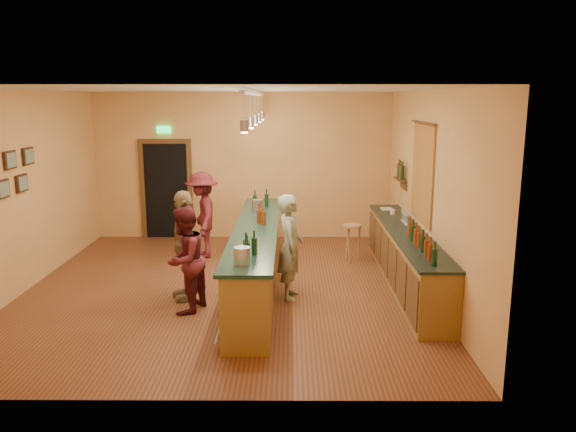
{
  "coord_description": "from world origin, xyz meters",
  "views": [
    {
      "loc": [
        1.06,
        -8.8,
        3.08
      ],
      "look_at": [
        1.01,
        0.2,
        1.18
      ],
      "focal_mm": 35.0,
      "sensor_mm": 36.0,
      "label": 1
    }
  ],
  "objects_px": {
    "bartender": "(290,247)",
    "customer_b": "(185,245)",
    "customer_a": "(185,260)",
    "back_counter": "(406,257)",
    "tasting_bar": "(256,253)",
    "bar_stool": "(352,232)",
    "customer_c": "(202,215)"
  },
  "relations": [
    {
      "from": "tasting_bar",
      "to": "bar_stool",
      "type": "xyz_separation_m",
      "value": [
        1.72,
        1.54,
        -0.02
      ]
    },
    {
      "from": "back_counter",
      "to": "customer_c",
      "type": "height_order",
      "value": "customer_c"
    },
    {
      "from": "bartender",
      "to": "customer_a",
      "type": "distance_m",
      "value": 1.64
    },
    {
      "from": "customer_b",
      "to": "bartender",
      "type": "bearing_deg",
      "value": 70.43
    },
    {
      "from": "customer_a",
      "to": "bar_stool",
      "type": "xyz_separation_m",
      "value": [
        2.7,
        2.55,
        -0.2
      ]
    },
    {
      "from": "tasting_bar",
      "to": "bartender",
      "type": "bearing_deg",
      "value": -36.96
    },
    {
      "from": "tasting_bar",
      "to": "customer_b",
      "type": "relative_size",
      "value": 2.98
    },
    {
      "from": "bartender",
      "to": "bar_stool",
      "type": "relative_size",
      "value": 2.26
    },
    {
      "from": "bartender",
      "to": "customer_b",
      "type": "xyz_separation_m",
      "value": [
        -1.62,
        -0.04,
        0.03
      ]
    },
    {
      "from": "bartender",
      "to": "customer_b",
      "type": "height_order",
      "value": "customer_b"
    },
    {
      "from": "customer_b",
      "to": "customer_c",
      "type": "height_order",
      "value": "customer_b"
    },
    {
      "from": "bar_stool",
      "to": "tasting_bar",
      "type": "bearing_deg",
      "value": -138.15
    },
    {
      "from": "back_counter",
      "to": "bar_stool",
      "type": "distance_m",
      "value": 1.56
    },
    {
      "from": "customer_b",
      "to": "bar_stool",
      "type": "height_order",
      "value": "customer_b"
    },
    {
      "from": "bar_stool",
      "to": "customer_a",
      "type": "bearing_deg",
      "value": -136.58
    },
    {
      "from": "back_counter",
      "to": "customer_a",
      "type": "relative_size",
      "value": 2.9
    },
    {
      "from": "back_counter",
      "to": "bartender",
      "type": "height_order",
      "value": "bartender"
    },
    {
      "from": "back_counter",
      "to": "tasting_bar",
      "type": "relative_size",
      "value": 0.89
    },
    {
      "from": "customer_a",
      "to": "bar_stool",
      "type": "relative_size",
      "value": 2.15
    },
    {
      "from": "customer_b",
      "to": "customer_c",
      "type": "xyz_separation_m",
      "value": [
        -0.09,
        2.34,
        -0.01
      ]
    },
    {
      "from": "tasting_bar",
      "to": "customer_b",
      "type": "bearing_deg",
      "value": -156.89
    },
    {
      "from": "back_counter",
      "to": "tasting_bar",
      "type": "distance_m",
      "value": 2.48
    },
    {
      "from": "bartender",
      "to": "customer_c",
      "type": "xyz_separation_m",
      "value": [
        -1.71,
        2.29,
        0.02
      ]
    },
    {
      "from": "back_counter",
      "to": "customer_c",
      "type": "xyz_separation_m",
      "value": [
        -3.63,
        1.7,
        0.36
      ]
    },
    {
      "from": "bartender",
      "to": "customer_c",
      "type": "relative_size",
      "value": 0.98
    },
    {
      "from": "customer_b",
      "to": "tasting_bar",
      "type": "bearing_deg",
      "value": 92.03
    },
    {
      "from": "back_counter",
      "to": "customer_a",
      "type": "height_order",
      "value": "customer_a"
    },
    {
      "from": "bartender",
      "to": "customer_a",
      "type": "xyz_separation_m",
      "value": [
        -1.53,
        -0.6,
        -0.04
      ]
    },
    {
      "from": "customer_c",
      "to": "bartender",
      "type": "bearing_deg",
      "value": 23.84
    },
    {
      "from": "bartender",
      "to": "customer_a",
      "type": "relative_size",
      "value": 1.05
    },
    {
      "from": "bartender",
      "to": "customer_b",
      "type": "distance_m",
      "value": 1.62
    },
    {
      "from": "bartender",
      "to": "customer_c",
      "type": "bearing_deg",
      "value": 37.82
    }
  ]
}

